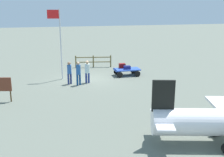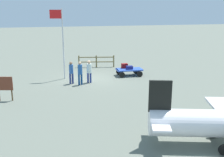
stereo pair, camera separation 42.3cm
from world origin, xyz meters
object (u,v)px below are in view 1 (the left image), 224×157
flagpole (59,38)px  worker_lead (69,71)px  luggage_cart (127,70)px  worker_trailing (87,70)px  worker_supervisor (78,72)px  signboard (3,86)px  suitcase_grey (122,66)px  suitcase_maroon (127,67)px

flagpole → worker_lead: bearing=107.3°
worker_lead → flagpole: 2.85m
luggage_cart → worker_trailing: 3.82m
worker_supervisor → signboard: size_ratio=1.15×
flagpole → luggage_cart: bearing=177.2°
suitcase_grey → signboard: signboard is taller
worker_trailing → signboard: (5.56, 2.85, -0.02)m
worker_trailing → luggage_cart: bearing=-158.8°
suitcase_maroon → flagpole: size_ratio=0.10×
luggage_cart → worker_lead: worker_lead is taller
signboard → worker_supervisor: bearing=-153.5°
luggage_cart → worker_trailing: (3.52, 1.36, 0.56)m
worker_lead → worker_supervisor: (-0.60, 0.45, 0.04)m
worker_lead → worker_supervisor: worker_supervisor is taller
worker_lead → suitcase_grey: bearing=-159.0°
luggage_cart → suitcase_maroon: 0.30m
luggage_cart → flagpole: flagpole is taller
suitcase_maroon → worker_lead: (4.86, 1.23, 0.25)m
suitcase_grey → flagpole: size_ratio=0.09×
suitcase_grey → worker_trailing: 3.72m
suitcase_grey → worker_supervisor: (3.99, 2.22, 0.24)m
suitcase_grey → worker_trailing: worker_trailing is taller
luggage_cart → suitcase_grey: suitcase_grey is taller
luggage_cart → suitcase_grey: size_ratio=4.30×
worker_trailing → worker_lead: bearing=-0.3°
suitcase_maroon → worker_trailing: size_ratio=0.31×
suitcase_maroon → worker_supervisor: bearing=21.6°
suitcase_grey → signboard: size_ratio=0.33×
suitcase_grey → signboard: bearing=27.7°
signboard → suitcase_maroon: bearing=-155.8°
worker_supervisor → signboard: worker_supervisor is taller
suitcase_grey → worker_lead: (4.59, 1.77, 0.20)m
suitcase_grey → flagpole: bearing=1.6°
suitcase_grey → flagpole: (5.09, 0.15, 2.48)m
worker_lead → flagpole: size_ratio=0.31×
worker_trailing → signboard: 6.25m
luggage_cart → suitcase_maroon: size_ratio=4.14×
flagpole → suitcase_maroon: bearing=175.9°
luggage_cart → worker_supervisor: worker_supervisor is taller
worker_trailing → flagpole: 3.32m
worker_lead → suitcase_maroon: bearing=-165.7°
worker_trailing → flagpole: bearing=-41.6°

